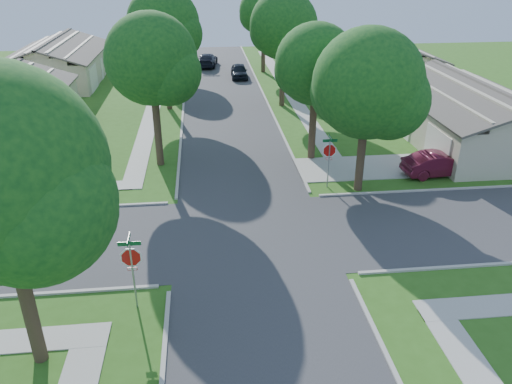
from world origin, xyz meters
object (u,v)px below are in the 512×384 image
at_px(stop_sign_ne, 329,153).
at_px(car_driveway, 439,164).
at_px(tree_e_mid, 284,29).
at_px(tree_sw_corner, 0,182).
at_px(tree_ne_corner, 369,89).
at_px(tree_e_far, 264,14).
at_px(tree_w_mid, 164,27).
at_px(house_nw_far, 59,66).
at_px(tree_e_near, 316,68).
at_px(house_ne_far, 381,65).
at_px(house_ne_near, 470,119).
at_px(tree_w_far, 172,20).
at_px(stop_sign_sw, 131,260).
at_px(car_curb_west, 207,60).
at_px(tree_w_near, 153,64).
at_px(car_curb_east, 239,71).

distance_m(stop_sign_ne, car_driveway, 6.99).
distance_m(tree_e_mid, tree_sw_corner, 30.54).
relative_size(stop_sign_ne, tree_ne_corner, 0.34).
relative_size(tree_e_far, tree_w_mid, 0.91).
bearing_deg(house_nw_far, tree_ne_corner, -51.19).
height_order(tree_e_near, tree_sw_corner, tree_sw_corner).
distance_m(house_ne_far, car_driveway, 23.83).
xyz_separation_m(tree_e_mid, house_ne_near, (11.23, -10.01, -4.74)).
bearing_deg(house_ne_far, stop_sign_ne, -114.93).
xyz_separation_m(stop_sign_ne, tree_e_far, (0.05, 29.31, 3.95)).
distance_m(tree_w_far, car_driveway, 33.02).
relative_size(stop_sign_sw, house_ne_near, 0.22).
xyz_separation_m(tree_e_far, car_curb_west, (-5.95, 3.55, -5.27)).
bearing_deg(stop_sign_sw, house_ne_near, 37.18).
relative_size(tree_ne_corner, house_ne_far, 0.64).
relative_size(house_ne_near, car_curb_west, 2.78).
bearing_deg(tree_w_mid, tree_w_far, 90.05).
bearing_deg(tree_ne_corner, car_curb_west, 102.77).
distance_m(tree_e_near, tree_e_mid, 12.02).
bearing_deg(car_driveway, tree_e_far, 8.72).
xyz_separation_m(stop_sign_sw, stop_sign_ne, (9.40, 9.40, 0.00)).
bearing_deg(stop_sign_ne, car_driveway, 7.58).
xyz_separation_m(tree_w_near, car_curb_west, (3.44, 28.55, -5.41)).
height_order(tree_w_far, house_ne_far, tree_w_far).
xyz_separation_m(tree_e_far, car_driveway, (6.75, -28.40, -5.29)).
relative_size(stop_sign_ne, tree_w_mid, 0.31).
relative_size(house_ne_near, house_nw_far, 1.00).
xyz_separation_m(stop_sign_ne, house_nw_far, (-20.69, 27.30, -0.51)).
bearing_deg(tree_w_far, tree_sw_corner, -93.89).
height_order(tree_w_near, car_driveway, tree_w_near).
bearing_deg(house_ne_far, tree_e_far, 155.97).
relative_size(house_ne_far, car_driveway, 3.23).
bearing_deg(stop_sign_ne, stop_sign_sw, -135.00).
bearing_deg(tree_e_near, tree_ne_corner, -71.47).
relative_size(tree_e_mid, tree_w_near, 1.03).
distance_m(tree_e_mid, car_curb_east, 12.26).
height_order(tree_ne_corner, car_curb_west, tree_ne_corner).
bearing_deg(car_driveway, tree_ne_corner, 100.57).
bearing_deg(tree_sw_corner, tree_w_near, 80.10).
relative_size(tree_e_far, house_nw_far, 0.64).
height_order(tree_e_mid, tree_sw_corner, tree_sw_corner).
height_order(tree_e_mid, house_ne_far, tree_e_mid).
bearing_deg(house_ne_near, tree_e_mid, 138.30).
bearing_deg(house_ne_far, tree_e_near, -119.35).
xyz_separation_m(tree_e_far, house_ne_near, (11.24, -23.01, -4.46)).
xyz_separation_m(tree_w_far, tree_sw_corner, (-2.78, -41.00, 0.76)).
bearing_deg(tree_w_far, car_curb_east, -20.50).
distance_m(tree_w_near, tree_sw_corner, 16.24).
bearing_deg(tree_e_near, car_driveway, -26.75).
bearing_deg(house_nw_far, tree_e_far, 5.53).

